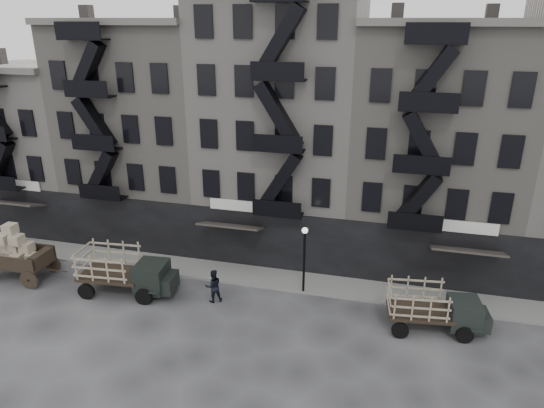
% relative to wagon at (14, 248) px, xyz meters
% --- Properties ---
extents(ground, '(140.00, 140.00, 0.00)m').
position_rel_wagon_xyz_m(ground, '(14.82, -0.00, -2.06)').
color(ground, '#38383A').
rests_on(ground, ground).
extents(sidewalk, '(55.00, 2.50, 0.15)m').
position_rel_wagon_xyz_m(sidewalk, '(14.82, 3.75, -1.98)').
color(sidewalk, slate).
rests_on(sidewalk, ground).
extents(building_west, '(10.00, 11.35, 13.20)m').
position_rel_wagon_xyz_m(building_west, '(-5.18, 9.83, 3.95)').
color(building_west, '#A39E96').
rests_on(building_west, ground).
extents(building_midwest, '(10.00, 11.35, 16.20)m').
position_rel_wagon_xyz_m(building_midwest, '(4.82, 9.82, 5.45)').
color(building_midwest, gray).
rests_on(building_midwest, ground).
extents(building_center, '(10.00, 11.35, 18.20)m').
position_rel_wagon_xyz_m(building_center, '(14.82, 9.82, 6.45)').
color(building_center, '#A39E96').
rests_on(building_center, ground).
extents(building_mideast, '(10.00, 11.35, 16.20)m').
position_rel_wagon_xyz_m(building_mideast, '(24.82, 9.82, 5.45)').
color(building_mideast, gray).
rests_on(building_mideast, ground).
extents(lamp_post, '(0.36, 0.36, 4.28)m').
position_rel_wagon_xyz_m(lamp_post, '(17.82, 2.60, 0.73)').
color(lamp_post, black).
rests_on(lamp_post, ground).
extents(wagon, '(4.29, 2.36, 3.60)m').
position_rel_wagon_xyz_m(wagon, '(0.00, 0.00, 0.00)').
color(wagon, black).
rests_on(wagon, ground).
extents(stake_truck_west, '(5.85, 2.77, 2.85)m').
position_rel_wagon_xyz_m(stake_truck_west, '(7.54, 0.07, -0.43)').
color(stake_truck_west, black).
rests_on(stake_truck_west, ground).
extents(stake_truck_east, '(5.28, 2.63, 2.55)m').
position_rel_wagon_xyz_m(stake_truck_east, '(25.09, 0.74, -0.60)').
color(stake_truck_east, black).
rests_on(stake_truck_east, ground).
extents(pedestrian_mid, '(1.23, 1.17, 2.00)m').
position_rel_wagon_xyz_m(pedestrian_mid, '(12.96, 0.44, -1.05)').
color(pedestrian_mid, black).
rests_on(pedestrian_mid, ground).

